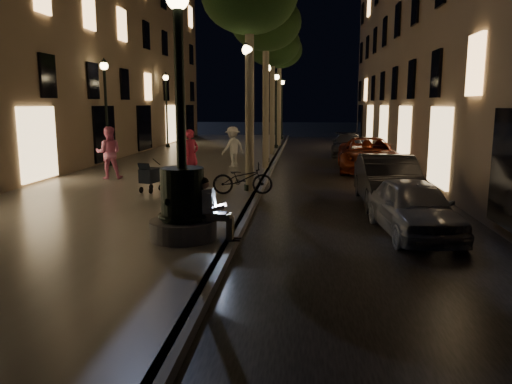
# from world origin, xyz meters

# --- Properties ---
(ground) EXTENTS (120.00, 120.00, 0.00)m
(ground) POSITION_xyz_m (0.00, 15.00, 0.00)
(ground) COLOR black
(ground) RESTS_ON ground
(cobble_lane) EXTENTS (6.00, 45.00, 0.02)m
(cobble_lane) POSITION_xyz_m (3.00, 15.00, 0.01)
(cobble_lane) COLOR black
(cobble_lane) RESTS_ON ground
(promenade) EXTENTS (8.00, 45.00, 0.20)m
(promenade) POSITION_xyz_m (-4.00, 15.00, 0.10)
(promenade) COLOR #69635C
(promenade) RESTS_ON ground
(curb_strip) EXTENTS (0.25, 45.00, 0.20)m
(curb_strip) POSITION_xyz_m (0.00, 15.00, 0.10)
(curb_strip) COLOR #59595B
(curb_strip) RESTS_ON ground
(building_right) EXTENTS (8.00, 36.00, 15.00)m
(building_right) POSITION_xyz_m (10.00, 18.00, 7.50)
(building_right) COLOR #7D684E
(building_right) RESTS_ON ground
(building_left) EXTENTS (8.00, 36.00, 15.00)m
(building_left) POSITION_xyz_m (-12.00, 18.00, 7.50)
(building_left) COLOR #7D684E
(building_left) RESTS_ON ground
(fountain_lamppost) EXTENTS (1.40, 1.40, 5.21)m
(fountain_lamppost) POSITION_xyz_m (-1.00, 2.00, 1.21)
(fountain_lamppost) COLOR #59595B
(fountain_lamppost) RESTS_ON promenade
(seated_man_laptop) EXTENTS (0.94, 0.32, 1.31)m
(seated_man_laptop) POSITION_xyz_m (-0.39, 2.00, 0.90)
(seated_man_laptop) COLOR tan
(seated_man_laptop) RESTS_ON promenade
(tree_second) EXTENTS (3.00, 3.00, 7.40)m
(tree_second) POSITION_xyz_m (-0.20, 14.00, 6.33)
(tree_second) COLOR #6B604C
(tree_second) RESTS_ON promenade
(tree_third) EXTENTS (3.00, 3.00, 7.20)m
(tree_third) POSITION_xyz_m (-0.30, 20.00, 6.14)
(tree_third) COLOR #6B604C
(tree_third) RESTS_ON promenade
(tree_far) EXTENTS (3.00, 3.00, 7.50)m
(tree_far) POSITION_xyz_m (-0.22, 26.00, 6.43)
(tree_far) COLOR #6B604C
(tree_far) RESTS_ON promenade
(lamp_curb_a) EXTENTS (0.36, 0.36, 4.81)m
(lamp_curb_a) POSITION_xyz_m (-0.30, 8.00, 3.24)
(lamp_curb_a) COLOR black
(lamp_curb_a) RESTS_ON promenade
(lamp_curb_b) EXTENTS (0.36, 0.36, 4.81)m
(lamp_curb_b) POSITION_xyz_m (-0.30, 16.00, 3.24)
(lamp_curb_b) COLOR black
(lamp_curb_b) RESTS_ON promenade
(lamp_curb_c) EXTENTS (0.36, 0.36, 4.81)m
(lamp_curb_c) POSITION_xyz_m (-0.30, 24.00, 3.24)
(lamp_curb_c) COLOR black
(lamp_curb_c) RESTS_ON promenade
(lamp_curb_d) EXTENTS (0.36, 0.36, 4.81)m
(lamp_curb_d) POSITION_xyz_m (-0.30, 32.00, 3.24)
(lamp_curb_d) COLOR black
(lamp_curb_d) RESTS_ON promenade
(lamp_left_b) EXTENTS (0.36, 0.36, 4.81)m
(lamp_left_b) POSITION_xyz_m (-7.40, 14.00, 3.24)
(lamp_left_b) COLOR black
(lamp_left_b) RESTS_ON promenade
(lamp_left_c) EXTENTS (0.36, 0.36, 4.81)m
(lamp_left_c) POSITION_xyz_m (-7.40, 24.00, 3.24)
(lamp_left_c) COLOR black
(lamp_left_c) RESTS_ON promenade
(stroller) EXTENTS (0.61, 1.05, 1.06)m
(stroller) POSITION_xyz_m (-3.39, 7.42, 0.73)
(stroller) COLOR black
(stroller) RESTS_ON promenade
(car_front) EXTENTS (1.88, 3.93, 1.30)m
(car_front) POSITION_xyz_m (4.03, 3.58, 0.65)
(car_front) COLOR #95969B
(car_front) RESTS_ON ground
(car_second) EXTENTS (1.61, 4.50, 1.48)m
(car_second) POSITION_xyz_m (4.00, 7.00, 0.74)
(car_second) COLOR black
(car_second) RESTS_ON ground
(car_third) EXTENTS (2.73, 5.52, 1.51)m
(car_third) POSITION_xyz_m (4.33, 14.58, 0.75)
(car_third) COLOR maroon
(car_third) RESTS_ON ground
(car_rear) EXTENTS (2.20, 4.58, 1.29)m
(car_rear) POSITION_xyz_m (4.04, 21.60, 0.64)
(car_rear) COLOR #2A292E
(car_rear) RESTS_ON ground
(pedestrian_red) EXTENTS (0.74, 0.81, 1.85)m
(pedestrian_red) POSITION_xyz_m (-2.72, 10.39, 1.13)
(pedestrian_red) COLOR #B72440
(pedestrian_red) RESTS_ON promenade
(pedestrian_pink) EXTENTS (1.11, 0.96, 1.96)m
(pedestrian_pink) POSITION_xyz_m (-5.82, 10.12, 1.18)
(pedestrian_pink) COLOR pink
(pedestrian_pink) RESTS_ON promenade
(pedestrian_white) EXTENTS (1.29, 1.30, 1.79)m
(pedestrian_white) POSITION_xyz_m (-1.67, 14.07, 1.10)
(pedestrian_white) COLOR silver
(pedestrian_white) RESTS_ON promenade
(bicycle) EXTENTS (1.93, 0.88, 0.98)m
(bicycle) POSITION_xyz_m (-0.40, 7.31, 0.69)
(bicycle) COLOR black
(bicycle) RESTS_ON promenade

